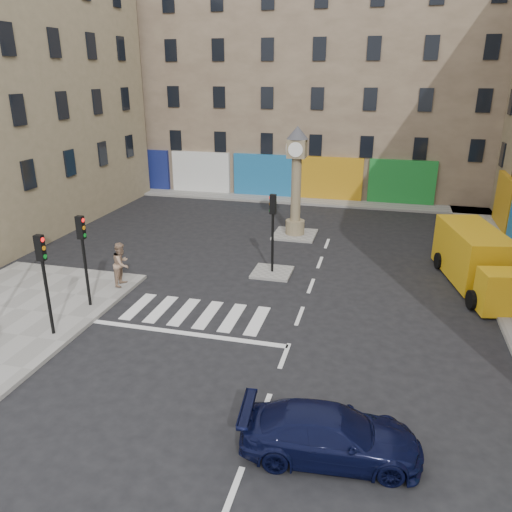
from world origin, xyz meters
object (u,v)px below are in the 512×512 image
at_px(yellow_van, 477,259).
at_px(pedestrian_tan, 122,264).
at_px(traffic_light_left_far, 83,247).
at_px(clock_pillar, 296,175).
at_px(traffic_light_left_near, 44,269).
at_px(traffic_light_island, 273,221).
at_px(navy_sedan, 330,434).

relative_size(yellow_van, pedestrian_tan, 3.53).
xyz_separation_m(traffic_light_left_far, clock_pillar, (6.30, 11.40, 0.93)).
bearing_deg(traffic_light_left_near, pedestrian_tan, 86.25).
relative_size(traffic_light_island, yellow_van, 0.54).
bearing_deg(traffic_light_island, traffic_light_left_near, -128.93).
height_order(traffic_light_island, pedestrian_tan, traffic_light_island).
xyz_separation_m(traffic_light_left_near, yellow_van, (15.31, 8.81, -1.43)).
relative_size(traffic_light_island, clock_pillar, 0.61).
xyz_separation_m(traffic_light_left_near, navy_sedan, (10.29, -3.47, -1.98)).
distance_m(traffic_light_left_near, traffic_light_island, 10.03).
xyz_separation_m(traffic_light_island, pedestrian_tan, (-6.00, -3.22, -1.47)).
height_order(traffic_light_island, yellow_van, traffic_light_island).
bearing_deg(clock_pillar, navy_sedan, -77.00).
height_order(traffic_light_left_near, navy_sedan, traffic_light_left_near).
height_order(navy_sedan, pedestrian_tan, pedestrian_tan).
xyz_separation_m(navy_sedan, pedestrian_tan, (-9.99, 8.05, 0.47)).
distance_m(traffic_light_left_near, yellow_van, 17.73).
distance_m(clock_pillar, navy_sedan, 17.95).
xyz_separation_m(clock_pillar, navy_sedan, (3.99, -17.26, -2.90)).
bearing_deg(yellow_van, traffic_light_left_near, -162.11).
relative_size(traffic_light_left_far, yellow_van, 0.54).
bearing_deg(yellow_van, traffic_light_left_far, -169.31).
bearing_deg(clock_pillar, traffic_light_left_far, -118.94).
height_order(traffic_light_island, clock_pillar, clock_pillar).
bearing_deg(yellow_van, pedestrian_tan, -176.30).
bearing_deg(pedestrian_tan, navy_sedan, -132.14).
xyz_separation_m(traffic_light_left_far, navy_sedan, (10.29, -5.87, -1.98)).
xyz_separation_m(traffic_light_left_near, traffic_light_island, (6.30, 7.80, -0.03)).
bearing_deg(pedestrian_tan, traffic_light_left_near, 172.99).
bearing_deg(navy_sedan, traffic_light_left_far, 54.58).
relative_size(traffic_light_left_near, traffic_light_left_far, 1.00).
bearing_deg(traffic_light_island, pedestrian_tan, -151.80).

